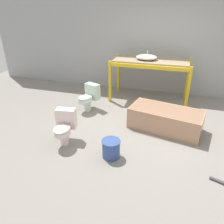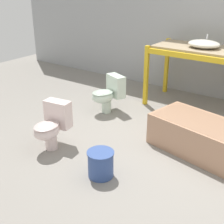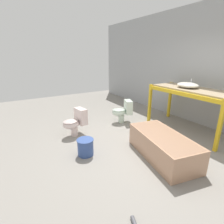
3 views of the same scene
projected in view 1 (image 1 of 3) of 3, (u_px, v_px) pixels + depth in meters
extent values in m
plane|color=gray|center=(146.00, 127.00, 4.81)|extent=(12.00, 12.00, 0.00)
cube|color=#9EA0A3|center=(162.00, 37.00, 6.03)|extent=(10.80, 0.08, 3.20)
cube|color=gold|center=(110.00, 82.00, 5.83)|extent=(0.07, 0.07, 1.11)
cube|color=gold|center=(188.00, 89.00, 5.32)|extent=(0.07, 0.07, 1.11)
cube|color=gold|center=(118.00, 73.00, 6.55)|extent=(0.07, 0.07, 1.11)
cube|color=gold|center=(188.00, 79.00, 6.04)|extent=(0.07, 0.07, 1.11)
cube|color=gold|center=(149.00, 67.00, 5.36)|extent=(1.99, 0.06, 0.09)
cube|color=gold|center=(153.00, 59.00, 6.08)|extent=(1.99, 0.06, 0.09)
cube|color=#998466|center=(151.00, 61.00, 5.69)|extent=(1.92, 0.77, 0.04)
ellipsoid|color=silver|center=(147.00, 57.00, 5.66)|extent=(0.55, 0.44, 0.14)
cylinder|color=silver|center=(148.00, 52.00, 5.72)|extent=(0.02, 0.02, 0.08)
cube|color=tan|center=(165.00, 119.00, 4.64)|extent=(1.60, 0.99, 0.46)
cube|color=#977056|center=(166.00, 114.00, 4.58)|extent=(1.51, 0.89, 0.19)
cylinder|color=silver|center=(65.00, 139.00, 4.18)|extent=(0.17, 0.17, 0.22)
ellipsoid|color=silver|center=(62.00, 132.00, 4.02)|extent=(0.38, 0.45, 0.22)
ellipsoid|color=#BBA7A3|center=(62.00, 128.00, 3.99)|extent=(0.36, 0.42, 0.03)
cube|color=silver|center=(66.00, 118.00, 4.20)|extent=(0.39, 0.23, 0.39)
cylinder|color=silver|center=(88.00, 107.00, 5.48)|extent=(0.17, 0.17, 0.22)
ellipsoid|color=silver|center=(85.00, 100.00, 5.34)|extent=(0.45, 0.50, 0.22)
ellipsoid|color=#A3B3A3|center=(85.00, 97.00, 5.31)|extent=(0.43, 0.47, 0.03)
cube|color=silver|center=(93.00, 91.00, 5.47)|extent=(0.41, 0.31, 0.39)
cylinder|color=#334C8C|center=(111.00, 149.00, 3.81)|extent=(0.31, 0.31, 0.33)
cylinder|color=#334C8C|center=(111.00, 141.00, 3.74)|extent=(0.33, 0.33, 0.02)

